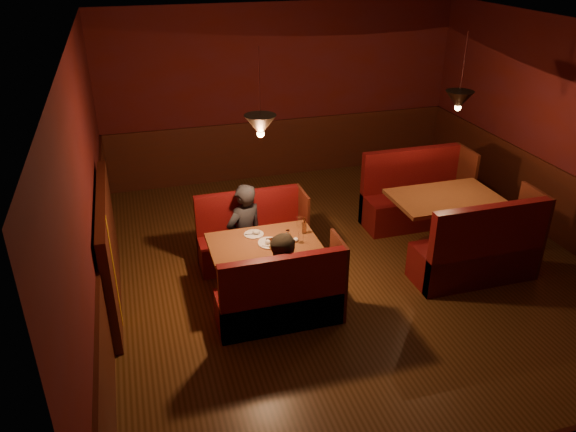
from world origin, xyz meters
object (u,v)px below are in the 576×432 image
object	(u,v)px
main_bench_far	(252,240)
diner_a	(244,213)
second_bench_near	(479,256)
main_bench_near	(282,302)
second_table	(444,210)
second_bench_far	(414,200)
diner_b	(287,265)
main_table	(264,252)

from	to	relation	value
main_bench_far	diner_a	distance (m)	0.45
second_bench_near	diner_a	world-z (taller)	diner_a
diner_a	main_bench_near	bearing A→B (deg)	70.50
main_bench_near	diner_a	distance (m)	1.45
second_table	diner_a	xyz separation A→B (m)	(-2.60, 0.37, 0.15)
second_bench_near	diner_a	distance (m)	2.92
second_table	second_bench_far	bearing A→B (deg)	87.80
second_table	second_bench_far	distance (m)	0.86
main_bench_near	diner_b	bearing A→B (deg)	46.82
main_bench_far	second_bench_far	distance (m)	2.57
main_table	second_bench_far	xyz separation A→B (m)	(2.54, 1.12, -0.17)
diner_a	diner_b	size ratio (longest dim) A/B	1.04
second_bench_far	diner_b	xyz separation A→B (m)	(-2.46, -1.76, 0.35)
diner_a	diner_b	bearing A→B (deg)	73.81
main_table	main_bench_near	xyz separation A→B (m)	(0.01, -0.71, -0.22)
main_table	diner_a	xyz separation A→B (m)	(-0.09, 0.67, 0.21)
second_bench_near	diner_a	size ratio (longest dim) A/B	1.05
main_table	second_bench_far	bearing A→B (deg)	23.84
diner_b	main_table	bearing A→B (deg)	106.53
second_table	second_bench_near	world-z (taller)	second_bench_near
second_bench_far	second_table	bearing A→B (deg)	-92.20
second_table	diner_b	xyz separation A→B (m)	(-2.43, -0.93, 0.12)
main_bench_near	second_bench_near	distance (m)	2.54
second_table	second_bench_far	world-z (taller)	second_bench_far
main_bench_far	diner_a	size ratio (longest dim) A/B	0.94
main_table	diner_b	distance (m)	0.67
second_table	second_bench_near	size ratio (longest dim) A/B	0.90
diner_b	main_bench_near	bearing A→B (deg)	-124.13
second_table	second_bench_far	xyz separation A→B (m)	(0.03, 0.83, -0.23)
main_table	diner_b	world-z (taller)	diner_b
main_table	second_table	distance (m)	2.53
second_bench_far	diner_b	world-z (taller)	diner_b
second_table	diner_b	bearing A→B (deg)	-159.00
diner_a	second_bench_far	bearing A→B (deg)	165.97
second_bench_far	diner_b	size ratio (longest dim) A/B	1.10
diner_b	second_bench_near	bearing A→B (deg)	11.48
second_table	diner_b	distance (m)	2.60
main_bench_near	main_bench_far	bearing A→B (deg)	90.00
main_table	main_bench_near	world-z (taller)	main_bench_near
second_table	main_bench_near	bearing A→B (deg)	-158.05
main_bench_far	main_bench_near	distance (m)	1.42
main_bench_far	diner_a	bearing A→B (deg)	-158.57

